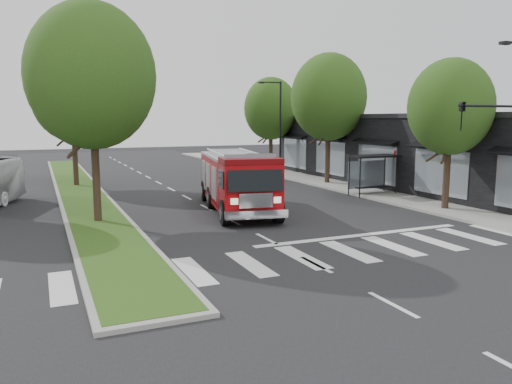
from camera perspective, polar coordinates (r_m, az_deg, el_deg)
ground at (r=20.59m, az=1.21°, el=-5.40°), size 140.00×140.00×0.00m
sidewalk_right at (r=35.39m, az=12.88°, el=0.31°), size 5.00×80.00×0.15m
median at (r=36.56m, az=-19.60°, el=0.29°), size 3.00×50.00×0.15m
storefront_row at (r=37.99m, az=18.49°, el=4.30°), size 8.00×30.00×5.00m
bus_shelter at (r=32.92m, az=13.08°, el=3.15°), size 3.20×1.60×2.61m
tree_right_near at (r=28.33m, az=21.32°, el=9.02°), size 4.40×4.40×8.05m
tree_right_mid at (r=37.85m, az=8.31°, el=10.67°), size 5.60×5.60×9.72m
tree_right_far at (r=46.63m, az=1.72°, el=9.50°), size 5.00×5.00×8.73m
tree_median_near at (r=24.35m, az=-18.30°, el=12.46°), size 5.80×5.80×10.16m
tree_median_far at (r=38.27m, az=-20.30°, el=10.22°), size 5.60×5.60×9.72m
streetlight_right_far at (r=42.51m, az=2.61°, el=7.77°), size 2.11×0.20×8.00m
fire_engine at (r=26.70m, az=-2.18°, el=1.21°), size 4.50×9.85×3.29m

